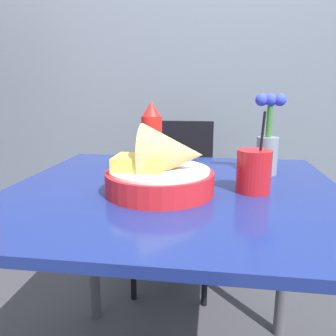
% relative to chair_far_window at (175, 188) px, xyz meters
% --- Properties ---
extents(wall_window, '(7.00, 0.06, 2.60)m').
position_rel_chair_far_window_xyz_m(wall_window, '(0.09, 0.45, 0.78)').
color(wall_window, slate).
rests_on(wall_window, ground_plane).
extents(dining_table, '(0.96, 0.90, 0.77)m').
position_rel_chair_far_window_xyz_m(dining_table, '(0.09, -0.82, 0.14)').
color(dining_table, navy).
rests_on(dining_table, ground_plane).
extents(chair_far_window, '(0.40, 0.40, 0.88)m').
position_rel_chair_far_window_xyz_m(chair_far_window, '(0.00, 0.00, 0.00)').
color(chair_far_window, black).
rests_on(chair_far_window, ground_plane).
extents(food_basket, '(0.30, 0.30, 0.19)m').
position_rel_chair_far_window_xyz_m(food_basket, '(0.07, -0.88, 0.32)').
color(food_basket, red).
rests_on(food_basket, dining_table).
extents(ketchup_bottle, '(0.07, 0.07, 0.24)m').
position_rel_chair_far_window_xyz_m(ketchup_bottle, '(-0.01, -0.64, 0.37)').
color(ketchup_bottle, red).
rests_on(ketchup_bottle, dining_table).
extents(drink_cup, '(0.09, 0.09, 0.22)m').
position_rel_chair_far_window_xyz_m(drink_cup, '(0.31, -0.84, 0.31)').
color(drink_cup, red).
rests_on(drink_cup, dining_table).
extents(flower_vase, '(0.10, 0.07, 0.26)m').
position_rel_chair_far_window_xyz_m(flower_vase, '(0.38, -0.62, 0.36)').
color(flower_vase, gray).
rests_on(flower_vase, dining_table).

